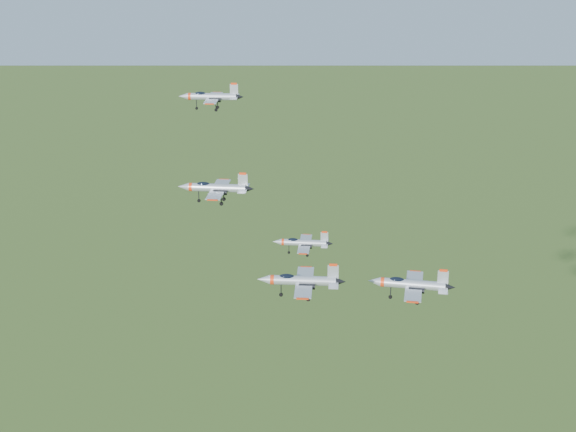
{
  "coord_description": "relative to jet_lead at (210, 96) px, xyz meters",
  "views": [
    {
      "loc": [
        4.94,
        -118.91,
        174.02
      ],
      "look_at": [
        1.35,
        -0.61,
        129.76
      ],
      "focal_mm": 50.0,
      "sensor_mm": 36.0,
      "label": 1
    }
  ],
  "objects": [
    {
      "name": "jet_left_high",
      "position": [
        1.21,
        -7.48,
        -13.22
      ],
      "size": [
        12.55,
        10.38,
        3.35
      ],
      "rotation": [
        0.0,
        0.0,
        -0.07
      ],
      "color": "#ABB0B8"
    },
    {
      "name": "jet_lead",
      "position": [
        0.0,
        0.0,
        0.0
      ],
      "size": [
        10.78,
        8.86,
        2.89
      ],
      "rotation": [
        0.0,
        0.0,
        -0.02
      ],
      "color": "#ABB0B8"
    },
    {
      "name": "jet_right_low",
      "position": [
        31.92,
        -17.98,
        -24.9
      ],
      "size": [
        13.33,
        11.14,
        3.57
      ],
      "rotation": [
        0.0,
        0.0,
        -0.15
      ],
      "color": "#ABB0B8"
    },
    {
      "name": "jet_right_high",
      "position": [
        15.29,
        -26.54,
        -20.51
      ],
      "size": [
        12.63,
        10.41,
        3.38
      ],
      "rotation": [
        0.0,
        0.0,
        -0.04
      ],
      "color": "#ABB0B8"
    },
    {
      "name": "jet_left_low",
      "position": [
        15.23,
        -2.49,
        -24.67
      ],
      "size": [
        10.47,
        8.66,
        2.8
      ],
      "rotation": [
        0.0,
        0.0,
        -0.07
      ],
      "color": "#ABB0B8"
    }
  ]
}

